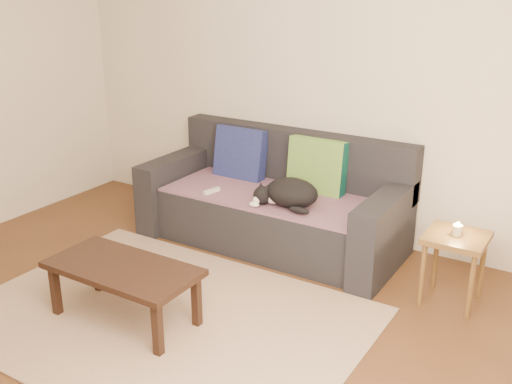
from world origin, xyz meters
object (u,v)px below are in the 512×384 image
sofa (275,206)px  wii_remote_b (263,193)px  side_table (455,247)px  coffee_table (123,273)px  cat (289,193)px  wii_remote_a (212,191)px

sofa → wii_remote_b: (-0.03, -0.14, 0.15)m
side_table → coffee_table: size_ratio=0.50×
wii_remote_b → coffee_table: (-0.16, -1.41, -0.12)m
cat → coffee_table: size_ratio=0.54×
wii_remote_a → side_table: bearing=-76.4°
cat → coffee_table: 1.40m
sofa → coffee_table: bearing=-96.8°
wii_remote_a → wii_remote_b: (0.37, 0.17, 0.00)m
wii_remote_a → wii_remote_b: same height
wii_remote_b → sofa: bearing=-1.0°
sofa → wii_remote_a: sofa is taller
wii_remote_a → coffee_table: size_ratio=0.16×
sofa → side_table: bearing=-8.7°
wii_remote_a → coffee_table: wii_remote_a is taller
cat → wii_remote_b: 0.32m
coffee_table → wii_remote_b: bearing=83.6°
wii_remote_b → cat: bearing=-100.2°
sofa → coffee_table: size_ratio=2.18×
wii_remote_a → cat: bearing=-73.4°
cat → wii_remote_a: bearing=-163.1°
cat → sofa: bearing=148.1°
side_table → coffee_table: side_table is taller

